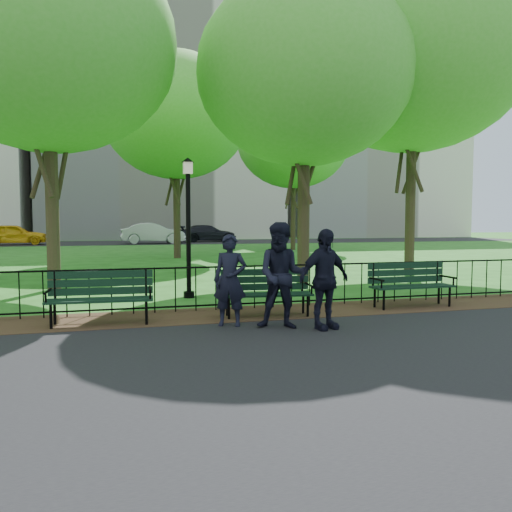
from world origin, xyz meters
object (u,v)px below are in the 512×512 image
object	(u,v)px
sedan_silver	(153,233)
sedan_dark	(208,233)
park_bench_left_a	(101,292)
park_bench_right_a	(410,280)
person_mid	(282,275)
tree_mid_e	(414,54)
taxi	(14,234)
park_bench_main	(251,286)
person_right	(324,279)
tree_near_w	(48,42)
person_left	(230,280)
tree_far_e	(294,140)
lamppost	(188,222)
tree_far_c	(176,116)
tree_near_e	(304,74)

from	to	relation	value
sedan_silver	sedan_dark	xyz separation A→B (m)	(4.84, 2.57, -0.10)
park_bench_left_a	park_bench_right_a	distance (m)	6.15
park_bench_right_a	person_mid	world-z (taller)	person_mid
tree_mid_e	taxi	size ratio (longest dim) A/B	2.23
person_mid	sedan_silver	bearing A→B (deg)	111.36
park_bench_main	person_right	world-z (taller)	person_right
tree_near_w	person_left	distance (m)	8.62
park_bench_main	tree_mid_e	world-z (taller)	tree_mid_e
tree_far_e	sedan_dark	world-z (taller)	tree_far_e
tree_mid_e	person_right	distance (m)	11.29
lamppost	tree_mid_e	distance (m)	9.96
person_right	sedan_silver	xyz separation A→B (m)	(-0.79, 32.68, -0.00)
sedan_silver	sedan_dark	distance (m)	5.48
tree_far_c	tree_far_e	xyz separation A→B (m)	(7.74, 5.07, 0.02)
park_bench_main	sedan_dark	world-z (taller)	sedan_dark
tree_near_e	person_right	distance (m)	8.30
tree_near_w	sedan_dark	size ratio (longest dim) A/B	1.82
lamppost	tree_far_c	size ratio (longest dim) A/B	0.33
park_bench_right_a	taxi	xyz separation A→B (m)	(-13.58, 31.84, 0.23)
tree_far_e	sedan_silver	world-z (taller)	tree_far_e
taxi	sedan_silver	distance (m)	10.24
lamppost	tree_near_w	size ratio (longest dim) A/B	0.36
park_bench_right_a	sedan_silver	size ratio (longest dim) A/B	0.36
park_bench_main	tree_near_w	world-z (taller)	tree_near_w
tree_near_e	taxi	world-z (taller)	tree_near_e
taxi	tree_far_c	bearing A→B (deg)	-152.83
tree_far_c	tree_far_e	bearing A→B (deg)	33.23
lamppost	sedan_silver	world-z (taller)	lamppost
tree_near_w	tree_far_e	world-z (taller)	tree_far_e
person_right	park_bench_right_a	bearing A→B (deg)	15.28
tree_near_w	person_mid	xyz separation A→B (m)	(4.27, -6.05, -5.42)
person_mid	tree_far_c	bearing A→B (deg)	110.89
park_bench_main	taxi	distance (m)	33.62
park_bench_main	tree_far_c	world-z (taller)	tree_far_c
person_left	park_bench_left_a	bearing A→B (deg)	-178.07
tree_far_c	person_left	xyz separation A→B (m)	(-0.86, -16.12, -5.99)
park_bench_left_a	person_left	distance (m)	2.27
lamppost	park_bench_left_a	bearing A→B (deg)	-125.41
tree_near_w	taxi	xyz separation A→B (m)	(-6.09, 27.10, -5.50)
tree_near_e	tree_far_e	world-z (taller)	tree_far_e
park_bench_left_a	lamppost	distance (m)	3.44
lamppost	sedan_dark	world-z (taller)	lamppost
park_bench_main	park_bench_left_a	size ratio (longest dim) A/B	1.03
park_bench_main	tree_near_w	bearing A→B (deg)	135.16
person_mid	sedan_dark	bearing A→B (deg)	103.46
sedan_silver	tree_near_w	bearing A→B (deg)	168.39
park_bench_main	sedan_silver	distance (m)	31.36
park_bench_right_a	tree_far_e	distance (m)	21.72
lamppost	tree_far_e	bearing A→B (deg)	63.58
tree_mid_e	sedan_silver	bearing A→B (deg)	104.97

